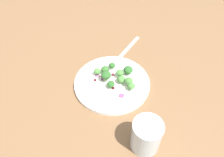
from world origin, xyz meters
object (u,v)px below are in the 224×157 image
object	(u,v)px
broccoli_floret_0	(121,79)
broccoli_floret_2	(112,65)
fork	(124,52)
plate	(112,82)
water_glass	(146,135)
broccoli_floret_1	(97,71)

from	to	relation	value
broccoli_floret_0	broccoli_floret_2	world-z (taller)	broccoli_floret_0
fork	plate	bearing A→B (deg)	56.79
water_glass	broccoli_floret_0	bearing A→B (deg)	-91.59
broccoli_floret_1	fork	world-z (taller)	broccoli_floret_1
plate	fork	xyz separation A→B (cm)	(-8.44, -12.89, -0.61)
plate	broccoli_floret_0	xyz separation A→B (cm)	(-2.54, 1.23, 1.96)
broccoli_floret_2	fork	xyz separation A→B (cm)	(-6.77, -7.49, -2.42)
plate	broccoli_floret_0	bearing A→B (deg)	154.14
broccoli_floret_2	broccoli_floret_0	bearing A→B (deg)	97.43
broccoli_floret_2	water_glass	bearing A→B (deg)	90.67
broccoli_floret_2	fork	bearing A→B (deg)	-132.10
plate	broccoli_floret_2	size ratio (longest dim) A/B	11.00
broccoli_floret_0	water_glass	world-z (taller)	water_glass
broccoli_floret_0	fork	world-z (taller)	broccoli_floret_0
broccoli_floret_2	broccoli_floret_1	bearing A→B (deg)	14.45
broccoli_floret_1	water_glass	size ratio (longest dim) A/B	0.25
broccoli_floret_0	broccoli_floret_2	size ratio (longest dim) A/B	1.16
water_glass	broccoli_floret_2	bearing A→B (deg)	-89.33
broccoli_floret_2	water_glass	size ratio (longest dim) A/B	0.24
broccoli_floret_1	fork	bearing A→B (deg)	-143.57
plate	water_glass	bearing A→B (deg)	95.36
broccoli_floret_0	broccoli_floret_2	distance (cm)	6.69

